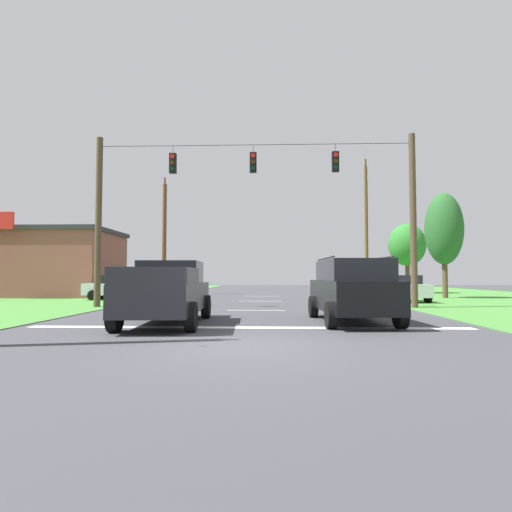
# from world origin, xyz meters

# --- Properties ---
(ground_plane) EXTENTS (120.00, 120.00, 0.00)m
(ground_plane) POSITION_xyz_m (0.00, 0.00, 0.00)
(ground_plane) COLOR #3D3D42
(shoulder_grass_left) EXTENTS (16.00, 80.00, 0.03)m
(shoulder_grass_left) POSITION_xyz_m (-14.70, 15.00, 0.01)
(shoulder_grass_left) COLOR #438434
(shoulder_grass_left) RESTS_ON ground
(stop_bar_stripe) EXTENTS (12.73, 0.45, 0.01)m
(stop_bar_stripe) POSITION_xyz_m (0.00, 3.03, 0.00)
(stop_bar_stripe) COLOR white
(stop_bar_stripe) RESTS_ON ground
(lane_dash_0) EXTENTS (2.50, 0.15, 0.01)m
(lane_dash_0) POSITION_xyz_m (0.00, 9.03, 0.00)
(lane_dash_0) COLOR white
(lane_dash_0) RESTS_ON ground
(lane_dash_1) EXTENTS (2.50, 0.15, 0.01)m
(lane_dash_1) POSITION_xyz_m (0.00, 15.58, 0.00)
(lane_dash_1) COLOR white
(lane_dash_1) RESTS_ON ground
(lane_dash_2) EXTENTS (2.50, 0.15, 0.01)m
(lane_dash_2) POSITION_xyz_m (0.00, 21.61, 0.00)
(lane_dash_2) COLOR white
(lane_dash_2) RESTS_ON ground
(overhead_signal_span) EXTENTS (15.06, 0.31, 8.10)m
(overhead_signal_span) POSITION_xyz_m (-0.17, 10.44, 4.45)
(overhead_signal_span) COLOR brown
(overhead_signal_span) RESTS_ON ground
(pickup_truck) EXTENTS (2.49, 5.49, 1.95)m
(pickup_truck) POSITION_xyz_m (-2.56, 3.88, 0.97)
(pickup_truck) COLOR black
(pickup_truck) RESTS_ON ground
(suv_black) EXTENTS (2.41, 4.89, 2.05)m
(suv_black) POSITION_xyz_m (3.21, 4.46, 1.06)
(suv_black) COLOR black
(suv_black) RESTS_ON ground
(distant_car_crossing_white) EXTENTS (4.42, 2.27, 1.52)m
(distant_car_crossing_white) POSITION_xyz_m (-8.58, 16.52, 0.79)
(distant_car_crossing_white) COLOR silver
(distant_car_crossing_white) RESTS_ON ground
(distant_car_oncoming) EXTENTS (2.29, 4.43, 1.52)m
(distant_car_oncoming) POSITION_xyz_m (8.13, 15.35, 0.79)
(distant_car_oncoming) COLOR silver
(distant_car_oncoming) RESTS_ON ground
(utility_pole_mid_right) EXTENTS (0.26, 1.71, 10.62)m
(utility_pole_mid_right) POSITION_xyz_m (8.04, 23.48, 5.37)
(utility_pole_mid_right) COLOR brown
(utility_pole_mid_right) RESTS_ON ground
(utility_pole_near_left) EXTENTS (0.34, 1.60, 9.51)m
(utility_pole_near_left) POSITION_xyz_m (-8.00, 24.41, 4.59)
(utility_pole_near_left) COLOR brown
(utility_pole_near_left) RESTS_ON ground
(tree_roadside_right) EXTENTS (3.12, 3.12, 5.96)m
(tree_roadside_right) POSITION_xyz_m (12.32, 27.11, 4.12)
(tree_roadside_right) COLOR brown
(tree_roadside_right) RESTS_ON ground
(tree_roadside_far_right) EXTENTS (2.45, 2.45, 7.03)m
(tree_roadside_far_right) POSITION_xyz_m (12.21, 19.19, 4.59)
(tree_roadside_far_right) COLOR brown
(tree_roadside_far_right) RESTS_ON ground
(roadside_store) EXTENTS (11.81, 7.72, 5.57)m
(roadside_store) POSITION_xyz_m (-16.69, 20.85, 2.43)
(roadside_store) COLOR brown
(roadside_store) RESTS_ON ground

